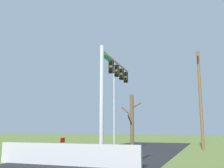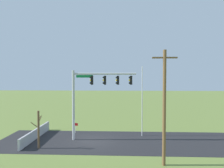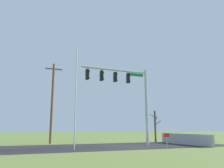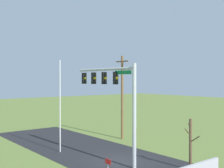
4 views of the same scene
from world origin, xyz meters
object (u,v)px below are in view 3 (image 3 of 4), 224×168
at_px(signal_mast, 127,89).
at_px(utility_pole, 52,101).
at_px(open_sign, 167,137).
at_px(bare_tree, 155,126).
at_px(flagpole, 76,98).

xyz_separation_m(signal_mast, utility_pole, (-6.36, 6.18, -0.80)).
height_order(signal_mast, open_sign, signal_mast).
distance_m(signal_mast, bare_tree, 6.65).
xyz_separation_m(signal_mast, flagpole, (-5.46, -1.75, -1.38)).
relative_size(flagpole, bare_tree, 2.24).
distance_m(utility_pole, open_sign, 12.99).
distance_m(flagpole, open_sign, 8.57).
distance_m(signal_mast, utility_pole, 8.90).
relative_size(signal_mast, flagpole, 0.93).
bearing_deg(bare_tree, flagpole, -155.56).
xyz_separation_m(signal_mast, open_sign, (2.48, -2.60, -4.51)).
xyz_separation_m(flagpole, utility_pole, (-0.89, 7.93, 0.58)).
xyz_separation_m(flagpole, bare_tree, (10.27, 4.67, -2.17)).
bearing_deg(utility_pole, bare_tree, -16.29).
height_order(utility_pole, open_sign, utility_pole).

